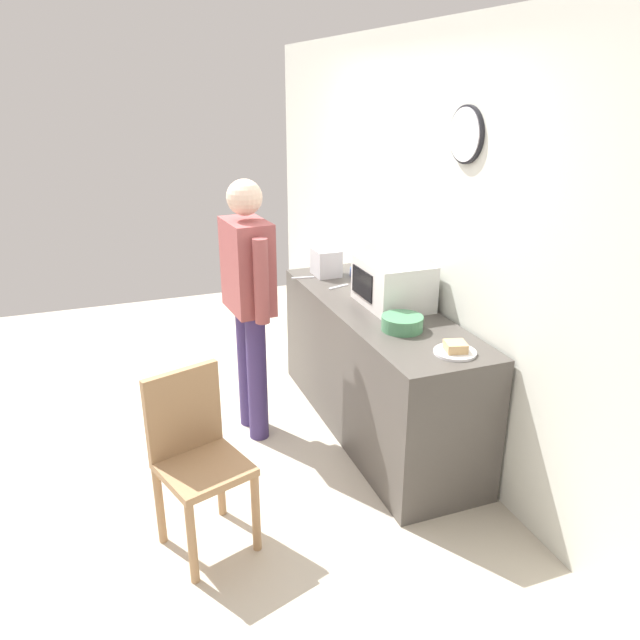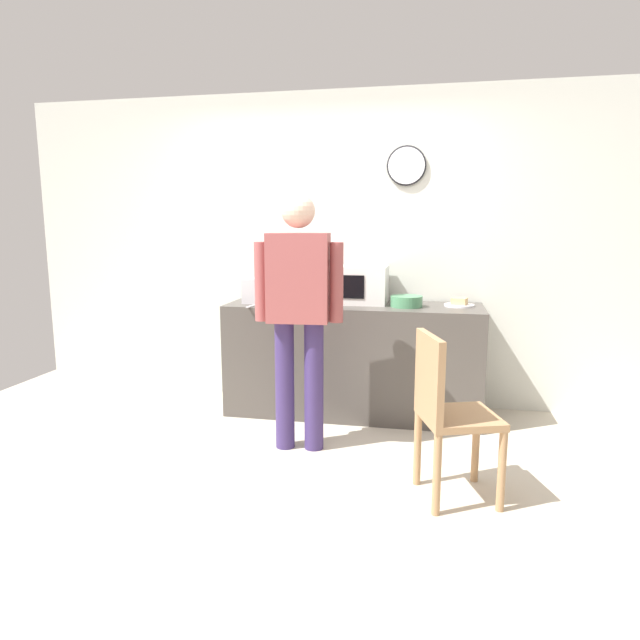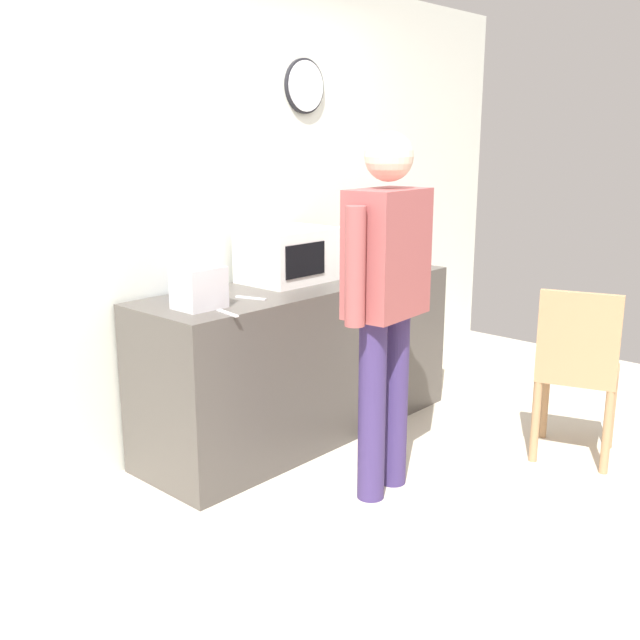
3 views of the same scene
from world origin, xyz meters
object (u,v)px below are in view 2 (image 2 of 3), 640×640
object	(u,v)px
sandwich_plate	(459,303)
fork_utensil	(252,306)
salad_bowl	(280,296)
spoon_utensil	(295,304)
microwave	(356,284)
person_standing	(299,303)
cereal_bowl	(406,301)
toaster	(258,291)
wooden_chair	(446,409)

from	to	relation	value
sandwich_plate	fork_utensil	world-z (taller)	sandwich_plate
salad_bowl	spoon_utensil	world-z (taller)	salad_bowl
microwave	spoon_utensil	bearing A→B (deg)	-157.44
microwave	sandwich_plate	xyz separation A→B (m)	(0.81, -0.03, -0.13)
spoon_utensil	person_standing	world-z (taller)	person_standing
microwave	person_standing	distance (m)	0.93
salad_bowl	fork_utensil	world-z (taller)	salad_bowl
cereal_bowl	toaster	world-z (taller)	toaster
cereal_bowl	fork_utensil	xyz separation A→B (m)	(-1.17, -0.21, -0.04)
toaster	salad_bowl	bearing A→B (deg)	64.43
cereal_bowl	toaster	distance (m)	1.19
salad_bowl	toaster	world-z (taller)	toaster
microwave	toaster	distance (m)	0.79
sandwich_plate	spoon_utensil	bearing A→B (deg)	-172.89
microwave	toaster	xyz separation A→B (m)	(-0.77, -0.17, -0.05)
sandwich_plate	fork_utensil	size ratio (longest dim) A/B	1.35
toaster	spoon_utensil	xyz separation A→B (m)	(0.31, -0.02, -0.10)
toaster	fork_utensil	xyz separation A→B (m)	(0.01, -0.19, -0.10)
toaster	wooden_chair	xyz separation A→B (m)	(1.48, -1.26, -0.47)
salad_bowl	person_standing	world-z (taller)	person_standing
sandwich_plate	cereal_bowl	world-z (taller)	cereal_bowl
person_standing	cereal_bowl	bearing A→B (deg)	48.24
cereal_bowl	toaster	size ratio (longest dim) A/B	1.11
salad_bowl	spoon_utensil	xyz separation A→B (m)	(0.19, -0.26, -0.03)
salad_bowl	cereal_bowl	distance (m)	1.09
salad_bowl	wooden_chair	xyz separation A→B (m)	(1.36, -1.50, -0.40)
spoon_utensil	wooden_chair	size ratio (longest dim) A/B	0.18
microwave	wooden_chair	distance (m)	1.67
toaster	person_standing	distance (m)	0.89
microwave	wooden_chair	xyz separation A→B (m)	(0.70, -1.43, -0.52)
microwave	cereal_bowl	bearing A→B (deg)	-19.08
sandwich_plate	salad_bowl	bearing A→B (deg)	175.91
microwave	salad_bowl	size ratio (longest dim) A/B	2.90
salad_bowl	person_standing	size ratio (longest dim) A/B	0.10
fork_utensil	spoon_utensil	size ratio (longest dim) A/B	1.00
fork_utensil	microwave	bearing A→B (deg)	25.19
salad_bowl	cereal_bowl	size ratio (longest dim) A/B	0.70
spoon_utensil	person_standing	size ratio (longest dim) A/B	0.10
microwave	toaster	bearing A→B (deg)	-167.73
person_standing	wooden_chair	size ratio (longest dim) A/B	1.83
sandwich_plate	toaster	xyz separation A→B (m)	(-1.59, -0.13, 0.08)
toaster	person_standing	xyz separation A→B (m)	(0.51, -0.73, 0.01)
salad_bowl	fork_utensil	xyz separation A→B (m)	(-0.10, -0.43, -0.03)
cereal_bowl	wooden_chair	distance (m)	1.38
salad_bowl	spoon_utensil	distance (m)	0.33
salad_bowl	toaster	bearing A→B (deg)	-115.57
person_standing	wooden_chair	distance (m)	1.20
salad_bowl	fork_utensil	bearing A→B (deg)	-103.42
fork_utensil	cereal_bowl	bearing A→B (deg)	10.35
salad_bowl	cereal_bowl	xyz separation A→B (m)	(1.07, -0.22, 0.01)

